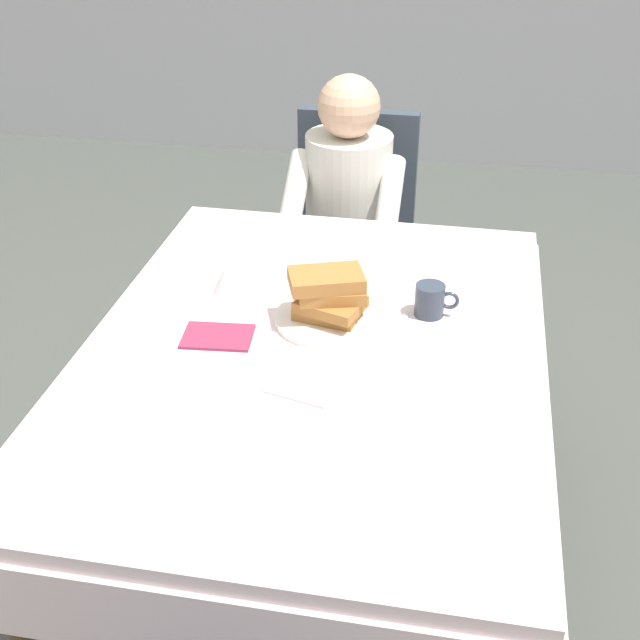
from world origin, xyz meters
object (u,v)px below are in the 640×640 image
(syrup_pitcher, at_px, (226,279))
(fork_left_of_plate, at_px, (255,317))
(plate_breakfast, at_px, (330,318))
(cup_coffee, at_px, (431,300))
(diner_person, at_px, (346,206))
(breakfast_stack, at_px, (329,295))
(knife_right_of_plate, at_px, (404,331))
(spoon_near_edge, at_px, (294,398))
(chair_diner, at_px, (352,224))
(dining_table_main, at_px, (314,375))

(syrup_pitcher, distance_m, fork_left_of_plate, 0.17)
(plate_breakfast, xyz_separation_m, cup_coffee, (0.25, 0.08, 0.03))
(diner_person, bearing_deg, breakfast_stack, 96.17)
(knife_right_of_plate, bearing_deg, spoon_near_edge, 144.63)
(chair_diner, height_order, breakfast_stack, chair_diner)
(knife_right_of_plate, bearing_deg, diner_person, 15.07)
(diner_person, distance_m, fork_left_of_plate, 0.92)
(chair_diner, height_order, fork_left_of_plate, chair_diner)
(dining_table_main, height_order, syrup_pitcher, syrup_pitcher)
(cup_coffee, bearing_deg, fork_left_of_plate, -167.28)
(dining_table_main, distance_m, cup_coffee, 0.36)
(chair_diner, distance_m, breakfast_stack, 1.10)
(fork_left_of_plate, xyz_separation_m, knife_right_of_plate, (0.38, 0.00, 0.00))
(chair_diner, distance_m, syrup_pitcher, 1.00)
(chair_diner, bearing_deg, dining_table_main, 93.88)
(dining_table_main, bearing_deg, plate_breakfast, 80.57)
(cup_coffee, relative_size, spoon_near_edge, 0.75)
(diner_person, height_order, cup_coffee, diner_person)
(chair_diner, bearing_deg, spoon_near_edge, 93.27)
(plate_breakfast, bearing_deg, dining_table_main, -99.43)
(plate_breakfast, relative_size, syrup_pitcher, 3.50)
(plate_breakfast, xyz_separation_m, fork_left_of_plate, (-0.19, -0.02, -0.01))
(dining_table_main, height_order, chair_diner, chair_diner)
(breakfast_stack, xyz_separation_m, knife_right_of_plate, (0.19, -0.02, -0.08))
(fork_left_of_plate, bearing_deg, syrup_pitcher, 39.55)
(knife_right_of_plate, relative_size, spoon_near_edge, 1.33)
(cup_coffee, height_order, fork_left_of_plate, cup_coffee)
(chair_diner, height_order, knife_right_of_plate, chair_diner)
(diner_person, bearing_deg, dining_table_main, 94.48)
(chair_diner, distance_m, diner_person, 0.21)
(diner_person, height_order, breakfast_stack, diner_person)
(syrup_pitcher, bearing_deg, fork_left_of_plate, -48.38)
(cup_coffee, height_order, spoon_near_edge, cup_coffee)
(cup_coffee, xyz_separation_m, syrup_pitcher, (-0.55, 0.02, -0.01))
(dining_table_main, bearing_deg, knife_right_of_plate, 24.82)
(cup_coffee, distance_m, spoon_near_edge, 0.50)
(diner_person, bearing_deg, syrup_pitcher, 75.88)
(syrup_pitcher, xyz_separation_m, fork_left_of_plate, (0.11, -0.12, -0.04))
(plate_breakfast, distance_m, breakfast_stack, 0.07)
(fork_left_of_plate, bearing_deg, plate_breakfast, -86.07)
(cup_coffee, xyz_separation_m, spoon_near_edge, (-0.27, -0.42, -0.04))
(diner_person, xyz_separation_m, breakfast_stack, (0.10, -0.90, 0.15))
(chair_diner, bearing_deg, plate_breakfast, 95.36)
(chair_diner, distance_m, fork_left_of_plate, 1.10)
(chair_diner, distance_m, knife_right_of_plate, 1.13)
(dining_table_main, distance_m, plate_breakfast, 0.15)
(plate_breakfast, height_order, cup_coffee, cup_coffee)
(syrup_pitcher, bearing_deg, diner_person, 75.88)
(diner_person, height_order, spoon_near_edge, diner_person)
(diner_person, bearing_deg, plate_breakfast, 96.29)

